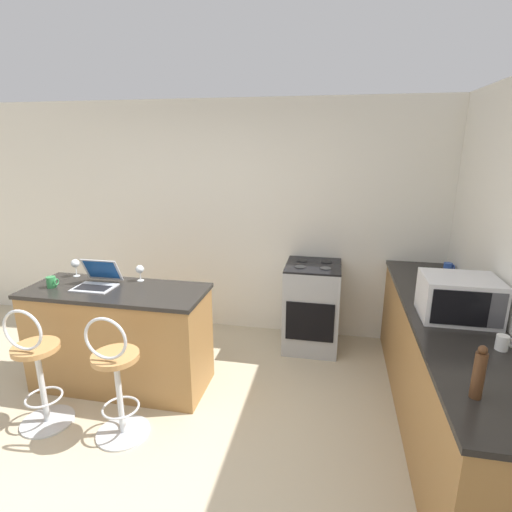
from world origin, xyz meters
name	(u,v)px	position (x,y,z in m)	size (l,w,h in m)	color
ground_plane	(140,469)	(0.00, 0.00, 0.00)	(20.00, 20.00, 0.00)	#BCAD8E
wall_back	(226,220)	(0.00, 2.32, 1.30)	(12.00, 0.06, 2.60)	silver
breakfast_bar	(120,337)	(-0.62, 0.91, 0.47)	(1.58, 0.63, 0.93)	#9E703D
counter_right	(444,371)	(2.09, 0.89, 0.47)	(0.62, 2.82, 0.93)	#9E703D
bar_stool_near	(38,371)	(-0.94, 0.28, 0.47)	(0.40, 0.40, 1.01)	silver
bar_stool_far	(116,380)	(-0.29, 0.28, 0.47)	(0.40, 0.40, 1.01)	silver
laptop	(98,280)	(-0.80, 0.96, 0.99)	(0.34, 0.32, 0.23)	#B7BABF
microwave	(459,298)	(2.11, 0.86, 1.08)	(0.51, 0.40, 0.31)	silver
stove_range	(312,306)	(1.02, 1.97, 0.46)	(0.57, 0.61, 0.94)	#9EA3A8
wine_glass_tall	(140,270)	(-0.50, 1.16, 1.03)	(0.07, 0.07, 0.15)	silver
wine_glass_short	(75,264)	(-1.15, 1.16, 1.05)	(0.08, 0.08, 0.17)	silver
mug_green	(52,282)	(-1.18, 0.84, 0.98)	(0.10, 0.08, 0.10)	#338447
mug_blue	(448,268)	(2.31, 1.94, 0.98)	(0.10, 0.08, 0.10)	#2D51AD
mug_white	(503,343)	(2.25, 0.42, 0.98)	(0.09, 0.07, 0.09)	white
storage_jar	(429,282)	(2.01, 1.31, 1.03)	(0.12, 0.12, 0.21)	silver
pepper_mill	(479,373)	(1.94, -0.13, 1.06)	(0.06, 0.06, 0.28)	#4C2D19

